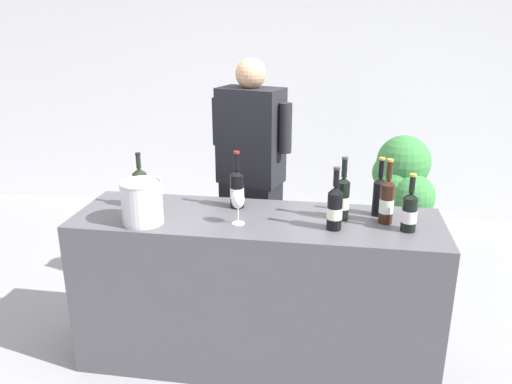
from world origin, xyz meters
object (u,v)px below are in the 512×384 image
object	(u,v)px
wine_bottle_1	(379,194)
ice_bucket	(142,202)
wine_glass	(238,201)
wine_bottle_4	(410,211)
wine_bottle_6	(335,207)
wine_bottle_5	(387,200)
wine_bottle_2	(343,197)
wine_bottle_3	(237,188)
wine_bottle_0	(140,188)
person_server	(251,194)
potted_shrub	(401,187)

from	to	relation	value
wine_bottle_1	ice_bucket	world-z (taller)	wine_bottle_1
ice_bucket	wine_glass	bearing A→B (deg)	7.46
wine_bottle_4	wine_bottle_6	xyz separation A→B (m)	(-0.38, -0.04, 0.01)
wine_bottle_5	wine_bottle_2	bearing A→B (deg)	175.58
wine_bottle_1	wine_bottle_3	distance (m)	0.81
wine_bottle_0	wine_bottle_2	xyz separation A→B (m)	(1.16, -0.01, 0.01)
wine_bottle_0	wine_bottle_6	world-z (taller)	wine_bottle_6
person_server	wine_bottle_5	bearing A→B (deg)	-33.34
wine_bottle_4	wine_bottle_6	world-z (taller)	wine_bottle_6
wine_bottle_3	wine_glass	size ratio (longest dim) A/B	1.76
wine_glass	potted_shrub	distance (m)	1.78
person_server	wine_bottle_2	bearing A→B (deg)	-41.47
wine_glass	wine_bottle_3	bearing A→B (deg)	102.17
wine_bottle_5	potted_shrub	world-z (taller)	wine_bottle_5
wine_bottle_4	wine_bottle_5	world-z (taller)	wine_bottle_5
wine_bottle_4	wine_bottle_6	distance (m)	0.38
wine_bottle_1	wine_bottle_6	xyz separation A→B (m)	(-0.24, -0.24, -0.00)
wine_glass	potted_shrub	size ratio (longest dim) A/B	0.17
wine_bottle_0	wine_bottle_1	world-z (taller)	wine_bottle_1
wine_bottle_6	wine_glass	world-z (taller)	wine_bottle_6
wine_bottle_5	wine_bottle_1	bearing A→B (deg)	105.88
wine_bottle_0	potted_shrub	distance (m)	2.08
wine_bottle_0	wine_bottle_6	bearing A→B (deg)	-7.93
wine_bottle_3	potted_shrub	xyz separation A→B (m)	(1.08, 1.17, -0.32)
wine_bottle_6	ice_bucket	xyz separation A→B (m)	(-1.02, -0.08, -0.00)
wine_bottle_5	ice_bucket	xyz separation A→B (m)	(-1.29, -0.21, -0.01)
wine_bottle_5	wine_glass	xyz separation A→B (m)	(-0.78, -0.14, 0.00)
wine_bottle_1	wine_glass	bearing A→B (deg)	-161.58
ice_bucket	wine_bottle_6	bearing A→B (deg)	4.25
wine_bottle_3	wine_bottle_6	world-z (taller)	same
wine_bottle_5	potted_shrub	bearing A→B (deg)	79.39
wine_bottle_4	wine_glass	size ratio (longest dim) A/B	1.61
wine_bottle_5	potted_shrub	distance (m)	1.34
ice_bucket	wine_bottle_0	bearing A→B (deg)	113.07
wine_bottle_3	wine_bottle_4	distance (m)	0.97
wine_bottle_2	wine_bottle_3	bearing A→B (deg)	171.57
wine_bottle_2	wine_bottle_6	xyz separation A→B (m)	(-0.04, -0.15, -0.00)
wine_bottle_5	wine_bottle_6	xyz separation A→B (m)	(-0.27, -0.13, -0.01)
wine_bottle_4	wine_glass	bearing A→B (deg)	-177.03
wine_bottle_6	wine_glass	bearing A→B (deg)	-178.98
wine_bottle_1	potted_shrub	size ratio (longest dim) A/B	0.30
wine_bottle_0	wine_bottle_6	distance (m)	1.13
wine_bottle_2	wine_glass	world-z (taller)	wine_bottle_2
wine_bottle_5	wine_glass	bearing A→B (deg)	-169.82
wine_bottle_3	wine_bottle_5	size ratio (longest dim) A/B	0.95
wine_bottle_6	potted_shrub	xyz separation A→B (m)	(0.51, 1.41, -0.32)
wine_bottle_4	wine_bottle_5	distance (m)	0.15
wine_glass	ice_bucket	bearing A→B (deg)	-172.54
person_server	wine_bottle_4	bearing A→B (deg)	-34.32
wine_bottle_0	wine_bottle_4	size ratio (longest dim) A/B	1.06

